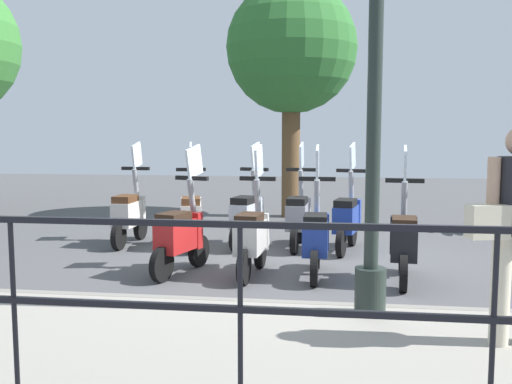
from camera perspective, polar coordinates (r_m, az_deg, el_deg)
The scene contains 15 objects.
ground_plane at distance 7.42m, azimuth 3.65°, elevation -7.15°, with size 28.00×28.00×0.00m, color #4C4C4F.
promenade_walkway at distance 4.40m, azimuth 0.70°, elevation -15.61°, with size 2.20×20.00×0.15m.
fence_railing at distance 3.15m, azimuth -1.60°, elevation -8.68°, with size 0.04×16.03×1.07m.
lamp_post_near at distance 4.83m, azimuth 11.77°, elevation 9.48°, with size 0.26×0.90×4.18m.
tree_distant at distance 11.39m, azimuth 3.57°, elevation 14.02°, with size 2.54×2.54×4.58m.
potted_palm at distance 10.54m, azimuth 23.97°, elevation -1.25°, with size 1.06×0.66×1.05m.
scooter_near_0 at distance 6.63m, azimuth 14.54°, elevation -4.67°, with size 1.23×0.44×1.54m.
scooter_near_1 at distance 6.68m, azimuth 5.99°, elevation -4.43°, with size 1.23×0.44×1.54m.
scooter_near_2 at distance 6.69m, azimuth -0.37°, elevation -4.37°, with size 1.23×0.44×1.54m.
scooter_near_3 at distance 6.84m, azimuth -7.56°, elevation -4.20°, with size 1.20×0.54×1.54m.
scooter_far_0 at distance 8.15m, azimuth 9.11°, elevation -2.55°, with size 1.22×0.50×1.54m.
scooter_far_1 at distance 8.29m, azimuth 4.25°, elevation -2.35°, with size 1.23×0.44×1.54m.
scooter_far_2 at distance 8.36m, azimuth -0.85°, elevation -2.26°, with size 1.21×0.51×1.54m.
scooter_far_3 at distance 8.35m, azimuth -6.50°, elevation -2.31°, with size 1.22×0.51×1.54m.
scooter_far_4 at distance 8.74m, azimuth -12.54°, elevation -2.04°, with size 1.23×0.44×1.54m.
Camera 1 is at (-7.21, -0.49, 1.70)m, focal length 40.00 mm.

